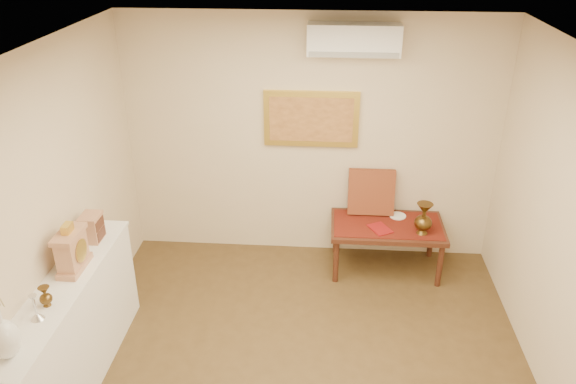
# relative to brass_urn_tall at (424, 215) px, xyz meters

# --- Properties ---
(ceiling) EXTENTS (4.50, 4.50, 0.00)m
(ceiling) POSITION_rel_brass_urn_tall_xyz_m (-1.19, -1.72, 1.93)
(ceiling) COLOR silver
(ceiling) RESTS_ON ground
(wall_back) EXTENTS (4.00, 0.02, 2.70)m
(wall_back) POSITION_rel_brass_urn_tall_xyz_m (-1.19, 0.53, 0.58)
(wall_back) COLOR beige
(wall_back) RESTS_ON ground
(wall_left) EXTENTS (0.02, 4.50, 2.70)m
(wall_left) POSITION_rel_brass_urn_tall_xyz_m (-3.19, -1.72, 0.58)
(wall_left) COLOR beige
(wall_left) RESTS_ON ground
(candlestick) EXTENTS (0.10, 0.10, 0.20)m
(candlestick) POSITION_rel_brass_urn_tall_xyz_m (-3.01, -2.13, 0.31)
(candlestick) COLOR silver
(candlestick) RESTS_ON display_ledge
(brass_urn_small) EXTENTS (0.09, 0.09, 0.21)m
(brass_urn_small) POSITION_rel_brass_urn_tall_xyz_m (-3.01, -1.98, 0.32)
(brass_urn_small) COLOR brown
(brass_urn_small) RESTS_ON display_ledge
(table_cloth) EXTENTS (1.14, 0.59, 0.01)m
(table_cloth) POSITION_rel_brass_urn_tall_xyz_m (-0.34, 0.16, -0.21)
(table_cloth) COLOR #601910
(table_cloth) RESTS_ON low_table
(brass_urn_tall) EXTENTS (0.19, 0.19, 0.42)m
(brass_urn_tall) POSITION_rel_brass_urn_tall_xyz_m (0.00, 0.00, 0.00)
(brass_urn_tall) COLOR brown
(brass_urn_tall) RESTS_ON table_cloth
(plate) EXTENTS (0.18, 0.18, 0.01)m
(plate) POSITION_rel_brass_urn_tall_xyz_m (-0.22, 0.34, -0.20)
(plate) COLOR silver
(plate) RESTS_ON table_cloth
(menu) EXTENTS (0.28, 0.31, 0.01)m
(menu) POSITION_rel_brass_urn_tall_xyz_m (-0.43, 0.04, -0.20)
(menu) COLOR maroon
(menu) RESTS_ON table_cloth
(cushion) EXTENTS (0.50, 0.20, 0.51)m
(cushion) POSITION_rel_brass_urn_tall_xyz_m (-0.51, 0.41, 0.04)
(cushion) COLOR #5C1212
(cushion) RESTS_ON table_cloth
(display_ledge) EXTENTS (0.37, 2.02, 0.98)m
(display_ledge) POSITION_rel_brass_urn_tall_xyz_m (-3.02, -1.72, -0.28)
(display_ledge) COLOR white
(display_ledge) RESTS_ON floor
(mantel_clock) EXTENTS (0.17, 0.36, 0.41)m
(mantel_clock) POSITION_rel_brass_urn_tall_xyz_m (-3.00, -1.50, 0.39)
(mantel_clock) COLOR tan
(mantel_clock) RESTS_ON display_ledge
(wooden_chest) EXTENTS (0.16, 0.21, 0.24)m
(wooden_chest) POSITION_rel_brass_urn_tall_xyz_m (-3.02, -1.05, 0.34)
(wooden_chest) COLOR tan
(wooden_chest) RESTS_ON display_ledge
(low_table) EXTENTS (1.20, 0.70, 0.55)m
(low_table) POSITION_rel_brass_urn_tall_xyz_m (-0.34, 0.16, -0.28)
(low_table) COLOR #472115
(low_table) RESTS_ON floor
(painting) EXTENTS (1.00, 0.06, 0.60)m
(painting) POSITION_rel_brass_urn_tall_xyz_m (-1.19, 0.50, 0.83)
(painting) COLOR gold
(painting) RESTS_ON wall_back
(ac_unit) EXTENTS (0.90, 0.25, 0.30)m
(ac_unit) POSITION_rel_brass_urn_tall_xyz_m (-0.79, 0.40, 1.68)
(ac_unit) COLOR white
(ac_unit) RESTS_ON wall_back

